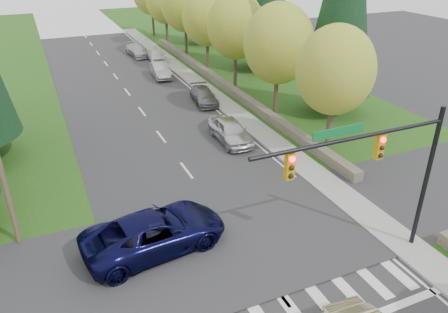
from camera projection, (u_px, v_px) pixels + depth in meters
grass_east at (321, 114)px, 35.06m from camera, size 14.00×110.00×0.06m
cross_street at (239, 240)px, 20.60m from camera, size 120.00×8.00×0.10m
sidewalk_east at (242, 117)px, 34.49m from camera, size 1.80×80.00×0.13m
curb_east at (232, 118)px, 34.19m from camera, size 0.20×80.00×0.13m
stone_wall_north at (221, 83)px, 41.52m from camera, size 0.70×40.00×0.70m
traffic_signal at (380, 160)px, 17.06m from camera, size 8.70×0.37×6.80m
decid_tree_0 at (335, 70)px, 26.29m from camera, size 4.80×4.80×8.37m
decid_tree_1 at (279, 44)px, 31.96m from camera, size 5.20×5.20×8.80m
decid_tree_2 at (236, 26)px, 37.55m from camera, size 5.00×5.00×8.82m
decid_tree_3 at (207, 17)px, 43.43m from camera, size 5.00×5.00×8.55m
decid_tree_4 at (185, 4)px, 49.01m from camera, size 5.40×5.40×9.18m
decid_tree_5 at (165, 1)px, 54.90m from camera, size 4.80×4.80×8.30m
suv_navy at (155, 232)px, 19.65m from camera, size 6.90×3.89×1.82m
parked_car_a at (230, 131)px, 30.20m from camera, size 1.97×4.75×1.61m
parked_car_b at (204, 96)px, 37.32m from camera, size 2.28×4.52×1.26m
parked_car_c at (160, 70)px, 44.20m from camera, size 1.89×4.45×1.43m
parked_car_d at (156, 55)px, 49.93m from camera, size 2.13×4.41×1.45m
parked_car_e at (138, 50)px, 52.09m from camera, size 2.34×4.89×1.38m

